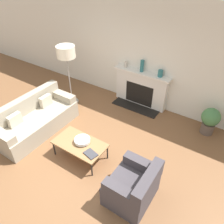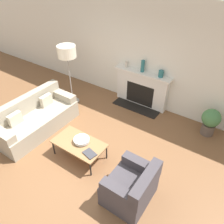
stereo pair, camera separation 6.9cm
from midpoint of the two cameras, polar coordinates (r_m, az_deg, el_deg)
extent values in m
plane|color=brown|center=(4.94, -10.39, -12.28)|extent=(18.00, 18.00, 0.00)
cube|color=silver|center=(6.08, 7.70, 14.85)|extent=(18.00, 0.06, 2.90)
cube|color=silver|center=(6.32, 8.03, 5.95)|extent=(1.53, 0.20, 0.97)
cube|color=black|center=(6.32, 7.57, 4.61)|extent=(0.84, 0.04, 0.63)
cube|color=black|center=(6.36, 6.50, 1.21)|extent=(1.37, 0.40, 0.02)
cube|color=silver|center=(6.05, 8.31, 10.00)|extent=(1.65, 0.28, 0.05)
cube|color=#9E937F|center=(5.73, -18.42, -2.64)|extent=(0.85, 2.06, 0.45)
cube|color=#9E937F|center=(5.72, -21.38, 1.93)|extent=(0.20, 2.06, 0.41)
cube|color=#9E937F|center=(5.20, -26.69, -5.11)|extent=(0.78, 0.22, 0.18)
cube|color=#9E937F|center=(6.01, -12.42, 4.23)|extent=(0.78, 0.22, 0.18)
cube|color=#C0B49C|center=(5.42, -23.67, -1.66)|extent=(0.12, 0.32, 0.28)
cube|color=#C0B49C|center=(5.82, -16.50, 2.95)|extent=(0.12, 0.32, 0.28)
cube|color=#423D42|center=(4.16, 4.99, -19.45)|extent=(0.75, 0.87, 0.46)
cube|color=#423D42|center=(3.76, 9.39, -17.92)|extent=(0.18, 0.87, 0.36)
cube|color=#423D42|center=(4.09, 7.76, -13.45)|extent=(0.67, 0.18, 0.20)
cube|color=#423D42|center=(3.72, 2.39, -20.35)|extent=(0.67, 0.18, 0.20)
cube|color=olive|center=(4.72, -8.21, -8.10)|extent=(1.12, 0.63, 0.03)
cylinder|color=black|center=(5.02, -14.62, -8.99)|extent=(0.03, 0.03, 0.37)
cylinder|color=black|center=(4.49, -5.17, -14.65)|extent=(0.03, 0.03, 0.37)
cylinder|color=black|center=(5.27, -10.35, -5.60)|extent=(0.03, 0.03, 0.37)
cylinder|color=black|center=(4.76, -1.00, -10.46)|extent=(0.03, 0.03, 0.37)
cylinder|color=silver|center=(4.71, -7.51, -7.60)|extent=(0.12, 0.12, 0.02)
cylinder|color=silver|center=(4.68, -7.55, -7.23)|extent=(0.34, 0.34, 0.06)
cube|color=#38383D|center=(4.45, -5.40, -10.77)|extent=(0.30, 0.24, 0.02)
cylinder|color=gray|center=(6.69, -9.88, 2.87)|extent=(0.38, 0.38, 0.03)
cylinder|color=gray|center=(6.33, -10.56, 8.32)|extent=(0.03, 0.03, 1.41)
cylinder|color=silver|center=(5.99, -11.45, 15.24)|extent=(0.49, 0.49, 0.31)
cylinder|color=beige|center=(6.25, 4.14, 12.29)|extent=(0.08, 0.08, 0.17)
cylinder|color=#28666B|center=(6.01, 8.35, 11.77)|extent=(0.10, 0.10, 0.32)
cylinder|color=#28666B|center=(5.85, 13.01, 9.70)|extent=(0.13, 0.13, 0.18)
cylinder|color=brown|center=(5.88, 24.01, -4.04)|extent=(0.31, 0.31, 0.29)
sphere|color=#477A47|center=(5.68, 24.85, -1.42)|extent=(0.44, 0.44, 0.44)
camera|label=1|loc=(0.03, -89.64, 0.27)|focal=35.00mm
camera|label=2|loc=(0.03, 90.36, -0.27)|focal=35.00mm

